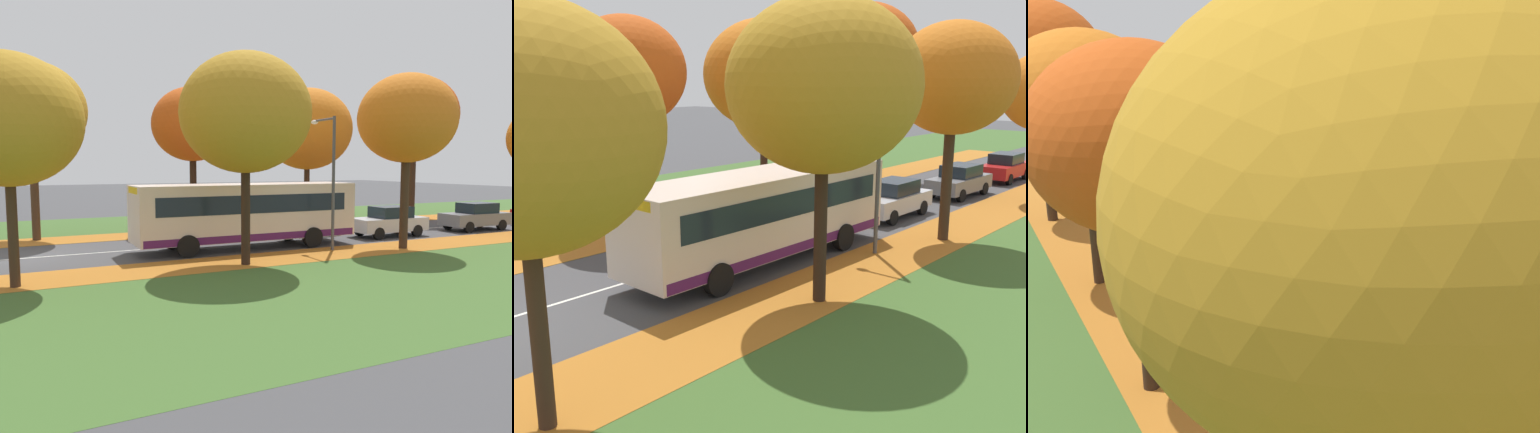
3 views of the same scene
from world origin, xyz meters
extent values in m
plane|color=#424244|center=(0.00, 0.00, 0.00)|extent=(160.00, 160.00, 0.00)
cube|color=#3D6028|center=(-9.20, 20.00, 0.00)|extent=(12.00, 90.00, 0.01)
cube|color=#B26B23|center=(-4.60, 14.00, 0.01)|extent=(2.80, 60.00, 0.00)
cube|color=#B26B23|center=(4.60, 14.00, 0.01)|extent=(2.80, 60.00, 0.00)
cube|color=silver|center=(0.00, 20.00, 0.00)|extent=(0.12, 80.00, 0.01)
cylinder|color=#422D1E|center=(-5.16, 0.74, 2.27)|extent=(0.41, 0.41, 4.55)
ellipsoid|color=#B27F1E|center=(-5.16, 0.74, 6.58)|extent=(5.42, 5.42, 4.88)
cylinder|color=black|center=(-5.26, 9.23, 2.21)|extent=(0.40, 0.40, 4.42)
ellipsoid|color=#C64C14|center=(-5.26, 9.23, 6.18)|extent=(4.72, 4.72, 4.25)
cylinder|color=#382619|center=(-4.82, 16.72, 1.99)|extent=(0.36, 0.36, 3.98)
ellipsoid|color=orange|center=(-4.82, 16.72, 6.11)|extent=(5.69, 5.69, 5.12)
cylinder|color=#382619|center=(-4.96, 25.74, 2.56)|extent=(0.46, 0.46, 5.12)
ellipsoid|color=#C64C14|center=(-4.96, 25.74, 7.41)|extent=(6.13, 6.13, 5.52)
cylinder|color=#382619|center=(5.26, -0.32, 1.76)|extent=(0.32, 0.32, 3.51)
ellipsoid|color=#B27F1E|center=(5.26, -0.32, 5.23)|extent=(4.57, 4.57, 4.11)
cylinder|color=black|center=(5.21, 7.74, 1.96)|extent=(0.35, 0.35, 3.91)
ellipsoid|color=#B27F1E|center=(5.21, 7.74, 5.80)|extent=(5.02, 5.02, 4.52)
cylinder|color=#382619|center=(4.97, 15.90, 2.14)|extent=(0.39, 0.39, 4.28)
ellipsoid|color=orange|center=(4.97, 15.90, 5.95)|extent=(4.45, 4.45, 4.00)
cylinder|color=#47474C|center=(4.00, 12.63, 3.00)|extent=(0.14, 0.14, 6.00)
cylinder|color=#47474C|center=(3.20, 12.63, 5.90)|extent=(1.60, 0.10, 0.10)
ellipsoid|color=silver|center=(2.40, 12.63, 5.85)|extent=(0.44, 0.28, 0.20)
cube|color=beige|center=(1.69, 9.41, 1.73)|extent=(2.59, 10.42, 2.50)
cube|color=#19232D|center=(1.65, 4.27, 2.08)|extent=(2.30, 0.12, 1.30)
cube|color=#19232D|center=(1.69, 9.41, 2.13)|extent=(2.62, 9.17, 0.80)
cube|color=#4C1951|center=(1.69, 9.41, 0.66)|extent=(2.61, 10.21, 0.32)
cube|color=yellow|center=(1.65, 4.25, 2.80)|extent=(1.75, 0.10, 0.28)
cylinder|color=black|center=(2.85, 6.18, 0.48)|extent=(0.31, 0.96, 0.96)
cylinder|color=black|center=(0.48, 6.20, 0.48)|extent=(0.31, 0.96, 0.96)
cylinder|color=black|center=(2.91, 12.26, 0.48)|extent=(0.31, 0.96, 0.96)
cylinder|color=black|center=(0.53, 12.28, 0.48)|extent=(0.31, 0.96, 0.96)
cube|color=#B7BABF|center=(1.61, 17.93, 0.67)|extent=(1.72, 4.21, 0.70)
cube|color=#19232D|center=(1.61, 18.08, 1.32)|extent=(1.45, 2.02, 0.60)
cylinder|color=black|center=(2.38, 16.63, 0.32)|extent=(0.22, 0.64, 0.64)
cylinder|color=black|center=(0.82, 16.63, 0.32)|extent=(0.22, 0.64, 0.64)
cylinder|color=black|center=(2.39, 19.23, 0.32)|extent=(0.22, 0.64, 0.64)
cylinder|color=black|center=(0.83, 19.24, 0.32)|extent=(0.22, 0.64, 0.64)
cube|color=slate|center=(1.81, 24.33, 0.67)|extent=(1.85, 4.26, 0.70)
cube|color=#19232D|center=(1.82, 24.48, 1.32)|extent=(1.52, 2.07, 0.60)
cylinder|color=black|center=(2.54, 23.00, 0.32)|extent=(0.24, 0.65, 0.64)
cylinder|color=black|center=(0.98, 23.06, 0.32)|extent=(0.24, 0.65, 0.64)
cylinder|color=black|center=(2.64, 25.60, 0.32)|extent=(0.24, 0.65, 0.64)
cylinder|color=black|center=(1.08, 25.66, 0.32)|extent=(0.24, 0.65, 0.64)
camera|label=1|loc=(22.50, -0.28, 3.85)|focal=35.00mm
camera|label=2|loc=(14.40, -4.84, 6.01)|focal=42.00mm
camera|label=3|loc=(-8.80, -3.73, 8.19)|focal=42.00mm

